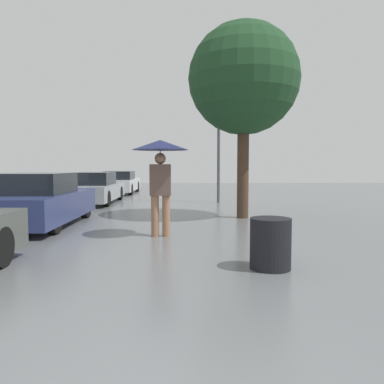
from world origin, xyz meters
TOP-DOWN VIEW (x-y plane):
  - pedestrian at (-0.24, 5.65)m, footprint 1.14×1.14m
  - parked_car_second at (-3.32, 7.15)m, footprint 1.84×4.05m
  - parked_car_third at (-3.22, 12.63)m, footprint 1.63×4.31m
  - parked_car_farthest at (-3.14, 17.94)m, footprint 1.62×4.26m
  - tree at (1.86, 8.37)m, footprint 3.02×3.02m
  - street_lamp at (1.60, 12.76)m, footprint 0.25×0.25m
  - trash_bin at (1.44, 3.21)m, footprint 0.57×0.57m

SIDE VIEW (x-z plane):
  - trash_bin at x=1.44m, z-range 0.00..0.71m
  - parked_car_farthest at x=-3.14m, z-range -0.04..1.13m
  - parked_car_third at x=-3.22m, z-range -0.04..1.16m
  - parked_car_second at x=-3.32m, z-range -0.05..1.22m
  - pedestrian at x=-0.24m, z-range 0.59..2.55m
  - street_lamp at x=1.60m, z-range 0.37..5.46m
  - tree at x=1.86m, z-range 1.12..6.42m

